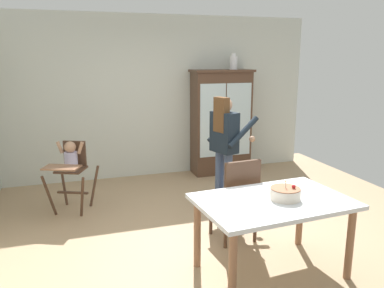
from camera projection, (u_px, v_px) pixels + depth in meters
ground_plane at (215, 237)px, 4.44m from camera, size 6.24×6.24×0.00m
wall_back at (161, 97)px, 6.58m from camera, size 5.32×0.06×2.70m
china_cabinet at (221, 122)px, 6.74m from camera, size 1.05×0.48×1.81m
ceramic_vase at (234, 62)px, 6.58m from camera, size 0.13×0.13×0.27m
high_chair_with_toddler at (71, 164)px, 5.07m from camera, size 0.76×0.82×0.95m
adult_person at (225, 141)px, 4.97m from camera, size 0.62×0.60×1.53m
dining_table at (273, 209)px, 3.59m from camera, size 1.46×1.01×0.74m
birthday_cake at (285, 193)px, 3.56m from camera, size 0.28×0.28×0.19m
dining_chair_far_side at (238, 195)px, 4.22m from camera, size 0.47×0.47×0.96m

